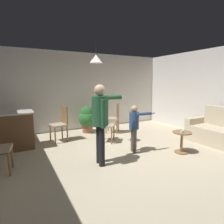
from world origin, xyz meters
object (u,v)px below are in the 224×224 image
couch_floral (224,133)px  side_table_by_couch (182,140)px  person_child (134,123)px  dining_chair_centre_back (104,123)px  kitchen_counter (7,131)px  dining_chair_near_wall (115,117)px  spare_remote_on_table (182,132)px  dining_chair_spare (61,122)px  person_adult (101,116)px  potted_plant_corner (87,118)px

couch_floral → side_table_by_couch: bearing=82.9°
person_child → dining_chair_centre_back: bearing=-158.5°
kitchen_counter → side_table_by_couch: kitchen_counter is taller
person_child → dining_chair_near_wall: bearing=172.0°
couch_floral → spare_remote_on_table: size_ratio=13.96×
dining_chair_spare → spare_remote_on_table: dining_chair_spare is taller
person_adult → dining_chair_near_wall: 2.52m
dining_chair_centre_back → spare_remote_on_table: bearing=75.0°
person_adult → person_child: person_adult is taller
side_table_by_couch → potted_plant_corner: bearing=114.9°
couch_floral → spare_remote_on_table: 1.49m
dining_chair_spare → potted_plant_corner: bearing=-73.8°
person_child → spare_remote_on_table: bearing=62.6°
couch_floral → person_child: person_child is taller
person_child → spare_remote_on_table: 1.13m
couch_floral → kitchen_counter: size_ratio=1.44×
dining_chair_near_wall → dining_chair_centre_back: bearing=171.6°
dining_chair_spare → potted_plant_corner: size_ratio=1.11×
kitchen_counter → potted_plant_corner: 2.43m
couch_floral → potted_plant_corner: bearing=41.7°
person_adult → dining_chair_spare: size_ratio=1.64×
person_adult → spare_remote_on_table: bearing=84.5°
person_child → dining_chair_spare: bearing=-136.2°
kitchen_counter → potted_plant_corner: size_ratio=1.40×
dining_chair_spare → potted_plant_corner: (1.00, 0.50, -0.05)m
dining_chair_near_wall → dining_chair_spare: 1.79m
kitchen_counter → potted_plant_corner: kitchen_counter is taller
person_adult → potted_plant_corner: 2.61m
couch_floral → side_table_by_couch: size_ratio=3.49×
couch_floral → person_child: (-2.41, 0.73, 0.38)m
dining_chair_centre_back → dining_chair_spare: (-1.05, 0.68, 0.00)m
couch_floral → potted_plant_corner: couch_floral is taller
side_table_by_couch → dining_chair_spare: dining_chair_spare is taller
dining_chair_centre_back → spare_remote_on_table: (1.22, -1.69, -0.01)m
spare_remote_on_table → dining_chair_spare: bearing=133.9°
person_adult → potted_plant_corner: person_adult is taller
side_table_by_couch → dining_chair_spare: size_ratio=0.52×
kitchen_counter → dining_chair_spare: (1.36, 0.12, 0.07)m
person_child → dining_chair_spare: size_ratio=1.14×
kitchen_counter → couch_floral: bearing=-24.8°
dining_chair_near_wall → person_adult: bearing=-177.9°
couch_floral → side_table_by_couch: 1.44m
dining_chair_near_wall → potted_plant_corner: (-0.79, 0.46, -0.05)m
potted_plant_corner → spare_remote_on_table: potted_plant_corner is taller
person_adult → potted_plant_corner: (0.65, 2.47, -0.52)m
couch_floral → dining_chair_near_wall: 3.19m
dining_chair_near_wall → dining_chair_centre_back: same height
kitchen_counter → person_adult: (1.70, -1.86, 0.54)m
person_adult → side_table_by_couch: bearing=85.9°
spare_remote_on_table → couch_floral: bearing=-4.3°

